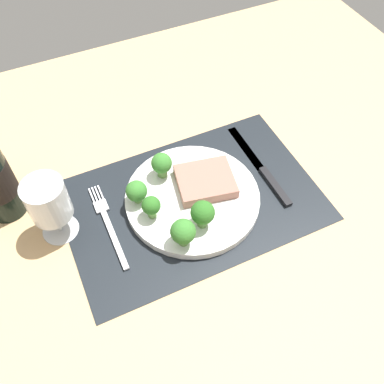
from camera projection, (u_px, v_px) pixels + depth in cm
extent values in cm
cube|color=tan|center=(192.00, 206.00, 81.31)|extent=(140.00, 110.00, 3.00)
cube|color=black|center=(192.00, 201.00, 79.99)|extent=(47.31, 30.87, 0.30)
cylinder|color=white|center=(192.00, 198.00, 79.23)|extent=(25.20, 25.20, 1.60)
cube|color=#9E6B5B|center=(205.00, 181.00, 79.25)|extent=(12.01, 10.86, 2.15)
cylinder|color=#5B8942|center=(202.00, 221.00, 74.05)|extent=(1.85, 1.85, 1.86)
sphere|color=#2D6B23|center=(203.00, 213.00, 71.85)|extent=(4.26, 4.26, 4.26)
cylinder|color=#5B8942|center=(152.00, 213.00, 75.22)|extent=(1.53, 1.53, 1.72)
sphere|color=#2D6B23|center=(151.00, 205.00, 73.38)|extent=(3.38, 3.38, 3.38)
cylinder|color=#5B8942|center=(162.00, 172.00, 80.86)|extent=(1.89, 1.89, 1.76)
sphere|color=#387A2D|center=(162.00, 163.00, 78.81)|extent=(3.96, 3.96, 3.96)
cylinder|color=#5B8942|center=(138.00, 199.00, 77.34)|extent=(1.38, 1.38, 1.32)
sphere|color=#387A2D|center=(136.00, 191.00, 75.47)|extent=(3.92, 3.92, 3.92)
cylinder|color=#5B8942|center=(183.00, 240.00, 71.82)|extent=(1.63, 1.63, 1.81)
sphere|color=#387A2D|center=(183.00, 231.00, 69.62)|extent=(4.34, 4.34, 4.34)
cube|color=silver|center=(114.00, 239.00, 74.52)|extent=(1.00, 13.00, 0.50)
cube|color=silver|center=(101.00, 206.00, 78.77)|extent=(2.40, 2.60, 0.40)
cube|color=silver|center=(92.00, 196.00, 80.23)|extent=(0.30, 3.60, 0.35)
cube|color=silver|center=(95.00, 195.00, 80.38)|extent=(0.30, 3.60, 0.35)
cube|color=silver|center=(98.00, 194.00, 80.53)|extent=(0.30, 3.60, 0.35)
cube|color=silver|center=(101.00, 193.00, 80.68)|extent=(0.30, 3.60, 0.35)
cube|color=black|center=(275.00, 186.00, 81.42)|extent=(1.40, 10.00, 0.80)
cube|color=silver|center=(246.00, 147.00, 87.87)|extent=(1.80, 13.00, 0.30)
cylinder|color=silver|center=(61.00, 229.00, 76.14)|extent=(6.53, 6.53, 0.40)
cylinder|color=silver|center=(57.00, 221.00, 73.93)|extent=(0.80, 0.80, 5.12)
cylinder|color=silver|center=(47.00, 200.00, 68.92)|extent=(7.04, 7.04, 7.39)
cylinder|color=#560C19|center=(50.00, 207.00, 70.41)|extent=(6.19, 6.19, 3.67)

